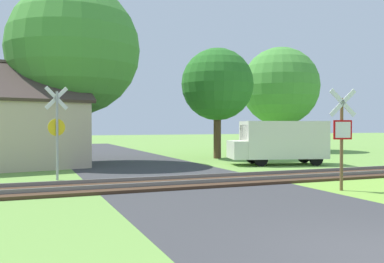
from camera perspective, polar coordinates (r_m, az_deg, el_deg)
road_asphalt at (r=9.01m, az=16.10°, el=-12.26°), size 6.59×80.00×0.01m
rail_track at (r=14.95m, az=-0.37°, el=-6.76°), size 60.00×2.60×0.22m
stop_sign_near at (r=14.04m, az=19.38°, el=-0.20°), size 0.86×0.24×3.17m
crossing_sign_far at (r=16.59m, az=-17.58°, el=0.66°), size 0.86×0.24×3.48m
house at (r=22.67m, az=-24.11°, el=0.13°), size 8.42×7.56×5.20m
tree_right at (r=26.26m, az=3.40°, el=6.26°), size 4.41×4.41×6.73m
tree_center at (r=23.70m, az=-15.49°, el=10.49°), size 6.90×6.90×9.47m
tree_far at (r=34.81m, az=11.70°, el=5.90°), size 6.18×6.18×8.20m
mail_truck at (r=22.44m, az=11.68°, el=-1.20°), size 5.20×2.99×2.24m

